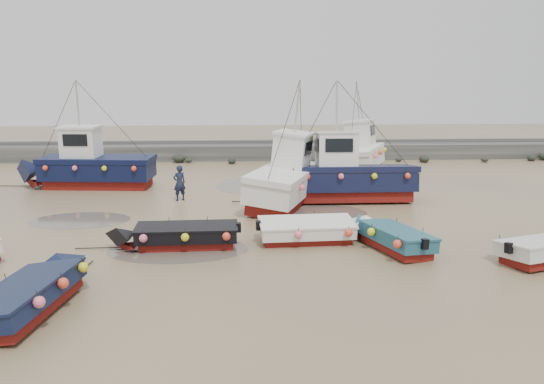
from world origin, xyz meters
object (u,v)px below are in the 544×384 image
(dinghy_1, at_px, (33,290))
(dinghy_4, at_px, (177,233))
(dinghy_5, at_px, (316,228))
(cabin_boat_3, at_px, (363,154))
(cabin_boat_1, at_px, (286,177))
(cabin_boat_0, at_px, (88,165))
(person, at_px, (180,200))
(dinghy_2, at_px, (390,234))
(cabin_boat_2, at_px, (341,176))

(dinghy_1, height_order, dinghy_4, same)
(dinghy_5, relative_size, cabin_boat_3, 0.69)
(cabin_boat_1, bearing_deg, cabin_boat_0, 177.25)
(cabin_boat_3, bearing_deg, dinghy_5, -85.06)
(dinghy_1, distance_m, cabin_boat_3, 25.61)
(dinghy_5, xyz_separation_m, person, (-6.07, 7.82, -0.55))
(dinghy_1, xyz_separation_m, cabin_boat_1, (7.95, 12.83, 0.81))
(dinghy_2, bearing_deg, cabin_boat_2, 73.98)
(dinghy_1, relative_size, dinghy_4, 1.04)
(dinghy_2, relative_size, cabin_boat_2, 0.55)
(dinghy_2, distance_m, cabin_boat_0, 19.36)
(dinghy_1, relative_size, cabin_boat_1, 0.66)
(dinghy_4, xyz_separation_m, cabin_boat_3, (10.71, 16.06, 0.84))
(dinghy_4, distance_m, dinghy_5, 5.29)
(dinghy_1, relative_size, dinghy_5, 1.07)
(dinghy_1, bearing_deg, cabin_boat_3, 64.94)
(dinghy_5, bearing_deg, person, -145.22)
(cabin_boat_1, xyz_separation_m, cabin_boat_3, (5.99, 8.64, 0.04))
(cabin_boat_0, distance_m, cabin_boat_1, 12.28)
(cabin_boat_1, xyz_separation_m, cabin_boat_2, (2.90, 0.11, 0.01))
(dinghy_1, xyz_separation_m, person, (2.43, 13.69, -0.54))
(dinghy_2, distance_m, dinghy_4, 7.92)
(dinghy_2, height_order, cabin_boat_1, cabin_boat_1)
(dinghy_2, bearing_deg, cabin_boat_3, 62.40)
(cabin_boat_1, distance_m, person, 5.74)
(dinghy_4, relative_size, cabin_boat_3, 0.71)
(dinghy_1, relative_size, cabin_boat_2, 0.67)
(dinghy_1, distance_m, cabin_boat_1, 15.11)
(dinghy_1, relative_size, person, 3.43)
(dinghy_2, relative_size, cabin_boat_0, 0.55)
(cabin_boat_2, bearing_deg, dinghy_5, 162.05)
(cabin_boat_0, relative_size, person, 5.18)
(person, bearing_deg, cabin_boat_2, 146.47)
(cabin_boat_3, distance_m, person, 13.95)
(dinghy_2, distance_m, cabin_boat_2, 8.18)
(dinghy_1, distance_m, person, 13.92)
(cabin_boat_1, bearing_deg, dinghy_5, -65.07)
(dinghy_2, xyz_separation_m, person, (-8.70, 8.89, -0.56))
(dinghy_2, height_order, cabin_boat_3, cabin_boat_3)
(dinghy_5, xyz_separation_m, cabin_boat_3, (5.43, 15.59, 0.84))
(cabin_boat_3, xyz_separation_m, person, (-11.51, -7.77, -1.38))
(cabin_boat_2, xyz_separation_m, cabin_boat_3, (3.10, 8.53, 0.02))
(cabin_boat_0, bearing_deg, dinghy_1, -163.48)
(dinghy_5, height_order, cabin_boat_1, cabin_boat_1)
(person, bearing_deg, dinghy_4, 67.12)
(cabin_boat_2, relative_size, cabin_boat_3, 1.10)
(dinghy_2, xyz_separation_m, dinghy_5, (-2.62, 1.07, -0.01))
(dinghy_1, bearing_deg, cabin_boat_2, 57.98)
(cabin_boat_2, distance_m, person, 8.55)
(dinghy_1, bearing_deg, cabin_boat_0, 108.69)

